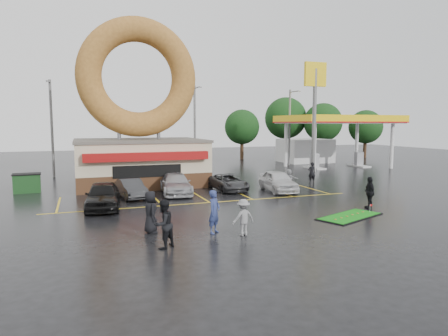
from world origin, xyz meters
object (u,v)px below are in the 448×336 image
object	(u,v)px
car_black	(103,195)
shell_sign	(315,98)
car_grey	(228,182)
putting_green	(350,216)
gas_station	(323,134)
car_dgrey	(131,188)
donut_shop	(139,130)
car_white	(278,181)
car_silver	(176,184)
streetlight_mid	(195,126)
person_blue	(214,212)
person_cameraman	(369,193)
dumpster	(27,183)
streetlight_left	(52,126)
streetlight_right	(290,125)

from	to	relation	value
car_black	shell_sign	bearing A→B (deg)	29.26
car_grey	putting_green	bearing A→B (deg)	-74.95
gas_station	car_dgrey	xyz separation A→B (m)	(-24.49, -14.23, -3.06)
donut_shop	car_white	distance (m)	12.15
car_silver	car_white	size ratio (longest dim) A/B	1.09
car_white	donut_shop	bearing A→B (deg)	146.90
gas_station	streetlight_mid	bearing A→B (deg)	-179.92
donut_shop	person_blue	world-z (taller)	donut_shop
person_cameraman	car_black	bearing A→B (deg)	-93.75
shell_sign	person_blue	bearing A→B (deg)	-134.13
gas_station	shell_sign	world-z (taller)	shell_sign
car_black	dumpster	distance (m)	9.21
shell_sign	car_silver	bearing A→B (deg)	-161.69
car_white	putting_green	bearing A→B (deg)	-85.41
person_blue	putting_green	distance (m)	7.90
gas_station	streetlight_left	bearing A→B (deg)	-178.05
dumpster	car_grey	bearing A→B (deg)	-20.32
shell_sign	car_white	xyz separation A→B (m)	(-6.98, -6.30, -6.61)
shell_sign	putting_green	bearing A→B (deg)	-115.67
person_blue	car_grey	bearing A→B (deg)	24.64
streetlight_mid	gas_station	bearing A→B (deg)	0.08
streetlight_left	streetlight_right	world-z (taller)	same
car_dgrey	car_black	bearing A→B (deg)	-131.44
person_cameraman	donut_shop	bearing A→B (deg)	-126.29
donut_shop	streetlight_mid	distance (m)	10.59
car_dgrey	car_silver	world-z (taller)	car_silver
person_cameraman	car_dgrey	bearing A→B (deg)	-106.93
gas_station	car_grey	world-z (taller)	gas_station
donut_shop	shell_sign	world-z (taller)	donut_shop
streetlight_left	person_cameraman	xyz separation A→B (m)	(18.25, -21.42, -3.84)
car_grey	putting_green	xyz separation A→B (m)	(3.10, -10.28, -0.58)
car_silver	car_dgrey	bearing A→B (deg)	-163.49
streetlight_left	dumpster	size ratio (longest dim) A/B	5.00
streetlight_left	car_white	xyz separation A→B (m)	(16.02, -14.21, -4.01)
person_cameraman	dumpster	xyz separation A→B (m)	(-19.59, 13.05, -0.29)
shell_sign	streetlight_left	bearing A→B (deg)	161.01
streetlight_left	car_black	size ratio (longest dim) A/B	1.93
putting_green	person_cameraman	bearing A→B (deg)	29.99
donut_shop	car_white	world-z (taller)	donut_shop
dumpster	gas_station	bearing A→B (deg)	12.88
shell_sign	person_blue	world-z (taller)	shell_sign
donut_shop	shell_sign	xyz separation A→B (m)	(16.00, -0.97, 2.91)
streetlight_left	streetlight_mid	bearing A→B (deg)	4.09
streetlight_left	car_white	distance (m)	21.79
dumpster	person_blue	bearing A→B (deg)	-61.87
gas_station	car_white	distance (m)	20.89
streetlight_mid	person_cameraman	distance (m)	23.14
car_black	person_blue	bearing A→B (deg)	-51.85
streetlight_mid	car_dgrey	bearing A→B (deg)	-120.87
car_dgrey	car_grey	xyz separation A→B (m)	(7.23, 0.67, -0.03)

